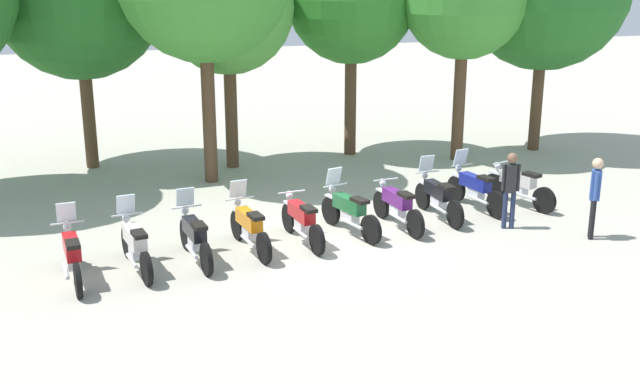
# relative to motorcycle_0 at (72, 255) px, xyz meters

# --- Properties ---
(ground_plane) EXTENTS (80.00, 80.00, 0.00)m
(ground_plane) POSITION_rel_motorcycle_0_xyz_m (5.22, 0.88, -0.52)
(ground_plane) COLOR #ADA899
(motorcycle_0) EXTENTS (0.62, 2.19, 1.37)m
(motorcycle_0) POSITION_rel_motorcycle_0_xyz_m (0.00, 0.00, 0.00)
(motorcycle_0) COLOR black
(motorcycle_0) RESTS_ON ground_plane
(motorcycle_1) EXTENTS (0.65, 2.17, 1.37)m
(motorcycle_1) POSITION_rel_motorcycle_0_xyz_m (1.16, 0.21, 0.00)
(motorcycle_1) COLOR black
(motorcycle_1) RESTS_ON ground_plane
(motorcycle_2) EXTENTS (0.62, 2.18, 1.37)m
(motorcycle_2) POSITION_rel_motorcycle_0_xyz_m (2.32, 0.36, 0.00)
(motorcycle_2) COLOR black
(motorcycle_2) RESTS_ON ground_plane
(motorcycle_3) EXTENTS (0.62, 2.18, 1.37)m
(motorcycle_3) POSITION_rel_motorcycle_0_xyz_m (3.48, 0.63, 0.00)
(motorcycle_3) COLOR black
(motorcycle_3) RESTS_ON ground_plane
(motorcycle_4) EXTENTS (0.62, 2.18, 0.99)m
(motorcycle_4) POSITION_rel_motorcycle_0_xyz_m (4.64, 0.78, -0.01)
(motorcycle_4) COLOR black
(motorcycle_4) RESTS_ON ground_plane
(motorcycle_5) EXTENTS (0.82, 2.13, 1.37)m
(motorcycle_5) POSITION_rel_motorcycle_0_xyz_m (5.79, 1.04, 0.00)
(motorcycle_5) COLOR black
(motorcycle_5) RESTS_ON ground_plane
(motorcycle_6) EXTENTS (0.62, 2.19, 0.99)m
(motorcycle_6) POSITION_rel_motorcycle_0_xyz_m (6.96, 1.13, -0.01)
(motorcycle_6) COLOR black
(motorcycle_6) RESTS_ON ground_plane
(motorcycle_7) EXTENTS (0.62, 2.19, 1.37)m
(motorcycle_7) POSITION_rel_motorcycle_0_xyz_m (8.12, 1.49, 0.00)
(motorcycle_7) COLOR black
(motorcycle_7) RESTS_ON ground_plane
(motorcycle_8) EXTENTS (0.66, 2.17, 1.37)m
(motorcycle_8) POSITION_rel_motorcycle_0_xyz_m (9.27, 1.86, 0.00)
(motorcycle_8) COLOR black
(motorcycle_8) RESTS_ON ground_plane
(motorcycle_9) EXTENTS (0.90, 2.10, 0.99)m
(motorcycle_9) POSITION_rel_motorcycle_0_xyz_m (10.43, 1.83, -0.01)
(motorcycle_9) COLOR black
(motorcycle_9) RESTS_ON ground_plane
(person_0) EXTENTS (0.40, 0.30, 1.74)m
(person_0) POSITION_rel_motorcycle_0_xyz_m (9.32, 0.34, 0.51)
(person_0) COLOR #232D4C
(person_0) RESTS_ON ground_plane
(person_1) EXTENTS (0.32, 0.38, 1.78)m
(person_1) POSITION_rel_motorcycle_0_xyz_m (10.72, -0.74, 0.54)
(person_1) COLOR black
(person_1) RESTS_ON ground_plane
(tree_3) EXTENTS (3.70, 3.70, 6.40)m
(tree_3) POSITION_rel_motorcycle_0_xyz_m (4.39, 7.55, 4.01)
(tree_3) COLOR brown
(tree_3) RESTS_ON ground_plane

